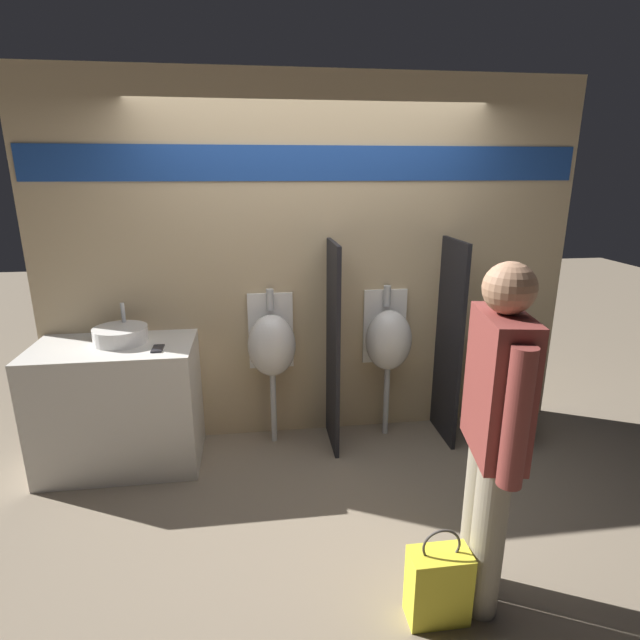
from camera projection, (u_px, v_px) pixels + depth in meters
ground_plane at (323, 467)px, 3.57m from camera, size 16.00×16.00×0.00m
display_wall at (312, 264)px, 3.74m from camera, size 4.01×0.07×2.70m
sink_counter at (119, 406)px, 3.50m from camera, size 1.08×0.62×0.90m
sink_basin at (121, 335)px, 3.43m from camera, size 0.36×0.36×0.25m
cell_phone at (158, 349)px, 3.30m from camera, size 0.07×0.14×0.01m
divider_near_counter at (333, 348)px, 3.68m from camera, size 0.03×0.47×1.56m
divider_mid at (449, 343)px, 3.79m from camera, size 0.03×0.47×1.56m
urinal_near_counter at (272, 345)px, 3.71m from camera, size 0.36×0.29×1.20m
urinal_far at (388, 340)px, 3.83m from camera, size 0.36×0.29×1.20m
toilet at (501, 402)px, 3.93m from camera, size 0.40×0.56×0.84m
person_in_vest at (494, 429)px, 2.23m from camera, size 0.26×0.58×1.68m
shopping_bag at (438, 585)px, 2.32m from camera, size 0.28×0.16×0.50m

